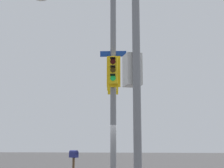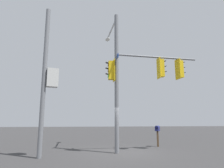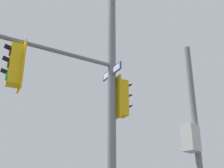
{
  "view_description": "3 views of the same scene",
  "coord_description": "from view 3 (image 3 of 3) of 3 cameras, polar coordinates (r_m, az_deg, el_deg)",
  "views": [
    {
      "loc": [
        13.34,
        1.36,
        1.86
      ],
      "look_at": [
        0.42,
        0.26,
        4.18
      ],
      "focal_mm": 51.36,
      "sensor_mm": 36.0,
      "label": 1
    },
    {
      "loc": [
        1.87,
        11.37,
        1.83
      ],
      "look_at": [
        0.66,
        0.52,
        3.83
      ],
      "focal_mm": 31.1,
      "sensor_mm": 36.0,
      "label": 2
    },
    {
      "loc": [
        -3.35,
        -7.35,
        1.51
      ],
      "look_at": [
        0.15,
        -0.14,
        4.86
      ],
      "focal_mm": 49.68,
      "sensor_mm": 36.0,
      "label": 3
    }
  ],
  "objects": [
    {
      "name": "secondary_pole_assembly",
      "position": [
        11.64,
        14.95,
        -10.02
      ],
      "size": [
        0.84,
        0.62,
        7.77
      ],
      "rotation": [
        0.0,
        0.0,
        3.47
      ],
      "color": "slate",
      "rests_on": "ground"
    },
    {
      "name": "main_signal_pole_assembly",
      "position": [
        8.52,
        -5.86,
        0.27
      ],
      "size": [
        5.9,
        3.98,
        8.25
      ],
      "rotation": [
        0.0,
        0.0,
        3.23
      ],
      "color": "slate",
      "rests_on": "ground"
    }
  ]
}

